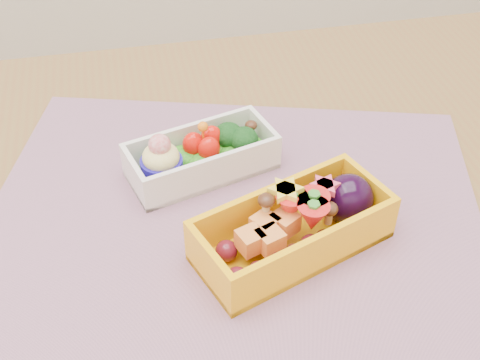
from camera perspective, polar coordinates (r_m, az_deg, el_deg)
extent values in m
cube|color=brown|center=(0.66, 1.70, -5.38)|extent=(1.20, 0.80, 0.04)
cube|color=#A57186|center=(0.66, -0.55, -2.92)|extent=(0.60, 0.52, 0.00)
cube|color=silver|center=(0.69, -3.49, 2.17)|extent=(0.17, 0.11, 0.04)
ellipsoid|color=#50BE27|center=(0.70, -3.47, 1.77)|extent=(0.16, 0.10, 0.02)
cylinder|color=#2216AA|center=(0.68, -7.05, 0.88)|extent=(0.05, 0.05, 0.03)
sphere|color=red|center=(0.66, -7.29, 3.17)|extent=(0.02, 0.02, 0.02)
ellipsoid|color=red|center=(0.69, -4.23, 3.21)|extent=(0.02, 0.02, 0.03)
ellipsoid|color=red|center=(0.68, -2.83, 2.80)|extent=(0.02, 0.02, 0.03)
ellipsoid|color=red|center=(0.70, -2.58, 3.83)|extent=(0.02, 0.02, 0.03)
sphere|color=orange|center=(0.67, -3.39, 4.85)|extent=(0.01, 0.01, 0.01)
ellipsoid|color=black|center=(0.70, -1.05, 4.09)|extent=(0.03, 0.03, 0.03)
ellipsoid|color=black|center=(0.69, 0.36, 3.69)|extent=(0.03, 0.03, 0.03)
ellipsoid|color=#3F2111|center=(0.71, 1.01, 4.97)|extent=(0.01, 0.01, 0.01)
cube|color=#F7AB0C|center=(0.60, 4.80, -4.46)|extent=(0.21, 0.14, 0.05)
ellipsoid|color=#59101C|center=(0.59, 1.99, -6.73)|extent=(0.11, 0.08, 0.02)
cube|color=orange|center=(0.59, 2.45, -4.73)|extent=(0.06, 0.05, 0.02)
cone|color=red|center=(0.60, 4.61, -2.50)|extent=(0.04, 0.04, 0.03)
cone|color=red|center=(0.60, 6.61, -2.48)|extent=(0.04, 0.04, 0.03)
cone|color=red|center=(0.59, 6.58, -3.43)|extent=(0.04, 0.04, 0.03)
cylinder|color=yellow|center=(0.59, 4.15, -0.94)|extent=(0.04, 0.04, 0.01)
cylinder|color=#E53F5B|center=(0.61, 7.69, -0.54)|extent=(0.03, 0.03, 0.01)
ellipsoid|color=#3F2111|center=(0.60, 2.36, -3.10)|extent=(0.02, 0.02, 0.01)
ellipsoid|color=#3F2111|center=(0.60, 8.03, -3.21)|extent=(0.02, 0.02, 0.01)
ellipsoid|color=black|center=(0.63, 9.75, -1.73)|extent=(0.05, 0.05, 0.05)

